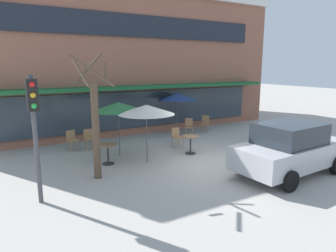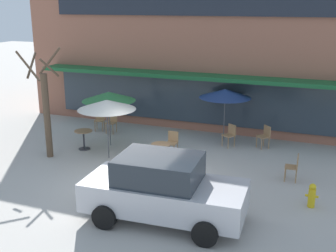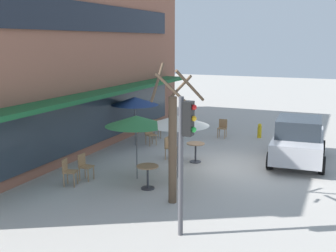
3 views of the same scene
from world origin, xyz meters
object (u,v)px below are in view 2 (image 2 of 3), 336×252
(cafe_chair_1, at_px, (112,121))
(cafe_chair_3, at_px, (294,166))
(cafe_table_near_wall, at_px, (161,151))
(cafe_chair_2, at_px, (265,135))
(patio_umbrella_cream_folded, at_px, (107,105))
(parked_sedan, at_px, (163,189))
(fire_hydrant, at_px, (312,195))
(patio_umbrella_green_folded, at_px, (109,96))
(street_tree, at_px, (46,109))
(cafe_table_streetside, at_px, (84,137))
(cafe_chair_0, at_px, (100,119))
(patio_umbrella_corner_open, at_px, (225,93))
(cafe_chair_5, at_px, (172,141))
(cafe_chair_4, at_px, (230,134))

(cafe_chair_1, xyz_separation_m, cafe_chair_3, (7.97, -2.54, 0.00))
(cafe_table_near_wall, height_order, cafe_chair_2, cafe_chair_2)
(patio_umbrella_cream_folded, xyz_separation_m, cafe_chair_3, (6.56, 0.30, -1.50))
(parked_sedan, height_order, fire_hydrant, parked_sedan)
(patio_umbrella_cream_folded, distance_m, cafe_chair_2, 6.29)
(patio_umbrella_green_folded, height_order, cafe_chair_3, patio_umbrella_green_folded)
(cafe_table_near_wall, height_order, street_tree, street_tree)
(cafe_table_streetside, distance_m, cafe_chair_0, 2.62)
(cafe_chair_1, height_order, fire_hydrant, cafe_chair_1)
(patio_umbrella_corner_open, distance_m, parked_sedan, 7.10)
(cafe_chair_1, bearing_deg, street_tree, -101.40)
(patio_umbrella_green_folded, bearing_deg, patio_umbrella_corner_open, 28.24)
(cafe_chair_1, relative_size, fire_hydrant, 1.26)
(patio_umbrella_cream_folded, distance_m, street_tree, 2.24)
(cafe_table_streetside, height_order, cafe_chair_5, cafe_chair_5)
(patio_umbrella_cream_folded, distance_m, cafe_chair_4, 5.06)
(cafe_table_near_wall, relative_size, patio_umbrella_green_folded, 0.35)
(cafe_table_near_wall, distance_m, cafe_chair_0, 5.08)
(patio_umbrella_green_folded, bearing_deg, cafe_chair_4, 20.22)
(cafe_table_near_wall, distance_m, patio_umbrella_corner_open, 3.95)
(patio_umbrella_corner_open, bearing_deg, street_tree, -143.48)
(street_tree, distance_m, fire_hydrant, 9.49)
(fire_hydrant, bearing_deg, cafe_table_streetside, 167.73)
(cafe_table_streetside, relative_size, fire_hydrant, 1.08)
(cafe_chair_1, xyz_separation_m, parked_sedan, (5.02, -6.39, 0.35))
(cafe_table_streetside, distance_m, patio_umbrella_corner_open, 5.87)
(patio_umbrella_corner_open, xyz_separation_m, parked_sedan, (0.14, -7.00, -1.14))
(cafe_table_near_wall, xyz_separation_m, cafe_chair_3, (4.51, 0.21, 0.01))
(cafe_chair_1, bearing_deg, cafe_chair_0, 167.28)
(cafe_table_streetside, distance_m, fire_hydrant, 8.79)
(cafe_table_streetside, bearing_deg, patio_umbrella_green_folded, 45.71)
(cafe_table_near_wall, relative_size, cafe_chair_2, 0.85)
(parked_sedan, bearing_deg, fire_hydrant, 31.07)
(patio_umbrella_cream_folded, xyz_separation_m, street_tree, (-2.13, -0.69, -0.18))
(cafe_chair_4, bearing_deg, patio_umbrella_cream_folded, -143.02)
(cafe_table_streetside, xyz_separation_m, cafe_chair_0, (-0.75, 2.51, 0.01))
(patio_umbrella_green_folded, distance_m, fire_hydrant, 8.43)
(cafe_table_near_wall, distance_m, parked_sedan, 3.97)
(patio_umbrella_cream_folded, bearing_deg, cafe_table_streetside, 160.21)
(cafe_table_near_wall, bearing_deg, patio_umbrella_green_folded, 156.32)
(cafe_chair_3, xyz_separation_m, fire_hydrant, (0.66, -1.67, -0.17))
(cafe_chair_0, relative_size, fire_hydrant, 1.26)
(street_tree, bearing_deg, fire_hydrant, -4.19)
(cafe_chair_2, distance_m, parked_sedan, 6.98)
(cafe_chair_4, xyz_separation_m, street_tree, (-5.99, -3.60, 1.31))
(cafe_chair_1, relative_size, cafe_chair_4, 1.00)
(patio_umbrella_green_folded, height_order, cafe_chair_5, patio_umbrella_green_folded)
(cafe_chair_3, height_order, fire_hydrant, cafe_chair_3)
(patio_umbrella_green_folded, relative_size, street_tree, 0.55)
(cafe_chair_4, xyz_separation_m, cafe_chair_5, (-1.80, -1.71, 0.00))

